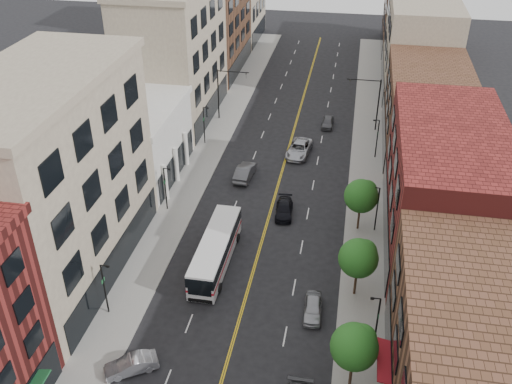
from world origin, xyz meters
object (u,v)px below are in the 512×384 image
Objects in this scene: car_angle_b at (131,365)px; car_lane_b at (299,149)px; city_bus at (216,249)px; car_parked_far at (313,308)px; car_lane_behind at (245,172)px; car_lane_a at (284,209)px; car_lane_c at (328,122)px.

car_lane_b is (8.34, 36.75, 0.15)m from car_angle_b.
city_bus is 10.87m from car_parked_far.
car_lane_behind is 8.83m from car_lane_a.
car_parked_far is 15.15m from car_lane_a.
car_angle_b is 0.82× the size of car_lane_behind.
car_lane_behind is 1.28× the size of car_lane_c.
car_lane_b reaches higher than car_parked_far.
car_lane_b reaches higher than car_angle_b.
car_lane_c is (11.30, 45.71, -0.01)m from car_angle_b.
car_parked_far is 23.55m from car_lane_behind.
car_lane_b is at bearing -125.02° from car_lane_behind.
car_lane_a is 22.96m from car_lane_c.
car_lane_behind is at bearing -121.95° from car_lane_b.
car_parked_far reaches higher than car_lane_a.
city_bus is at bearing -95.64° from car_lane_b.
car_angle_b is 37.69m from car_lane_b.
car_parked_far is 1.03× the size of car_lane_c.
car_lane_c is at bearing 89.78° from car_parked_far.
city_bus reaches higher than car_lane_b.
car_lane_b is at bearing 77.91° from city_bus.
car_lane_behind is at bearing 143.40° from car_angle_b.
car_lane_c is (2.96, 22.77, 0.01)m from car_lane_a.
car_parked_far is at bearing 92.18° from car_angle_b.
car_parked_far is at bearing -27.57° from city_bus.
city_bus is at bearing 95.43° from car_lane_behind.
car_parked_far is 28.63m from car_lane_b.
car_lane_c is (8.57, 15.94, -0.16)m from car_lane_behind.
car_lane_a is (-4.44, 14.48, -0.03)m from car_parked_far.
car_lane_b is (0.00, 13.80, 0.17)m from car_lane_a.
car_lane_a is at bearing 61.79° from city_bus.
city_bus is 2.32× the size of car_lane_behind.
city_bus is 16.27m from car_lane_behind.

